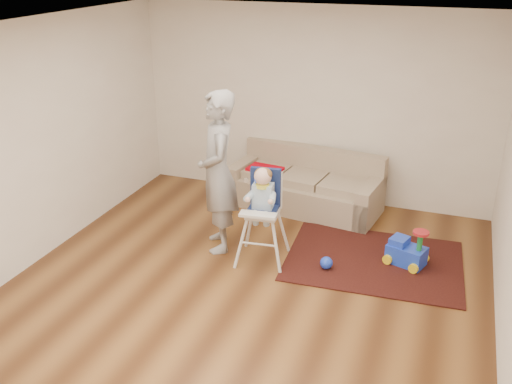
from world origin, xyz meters
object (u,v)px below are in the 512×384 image
(ride_on_toy, at_px, (407,246))
(toy_ball, at_px, (326,263))
(adult, at_px, (218,172))
(sofa, at_px, (305,181))
(high_chair, at_px, (263,217))
(side_table, at_px, (254,180))

(ride_on_toy, relative_size, toy_ball, 3.17)
(toy_ball, relative_size, adult, 0.07)
(ride_on_toy, height_order, adult, adult)
(adult, bearing_deg, ride_on_toy, 69.88)
(sofa, xyz_separation_m, high_chair, (-0.06, -1.56, 0.15))
(ride_on_toy, bearing_deg, adult, -152.90)
(ride_on_toy, distance_m, high_chair, 1.68)
(high_chair, relative_size, adult, 0.60)
(ride_on_toy, bearing_deg, side_table, 169.41)
(toy_ball, relative_size, high_chair, 0.13)
(sofa, xyz_separation_m, side_table, (-0.82, 0.21, -0.17))
(ride_on_toy, relative_size, high_chair, 0.40)
(ride_on_toy, xyz_separation_m, toy_ball, (-0.83, -0.43, -0.16))
(sofa, xyz_separation_m, adult, (-0.66, -1.43, 0.56))
(toy_ball, bearing_deg, side_table, 130.96)
(toy_ball, xyz_separation_m, adult, (-1.36, 0.11, 0.88))
(ride_on_toy, distance_m, adult, 2.32)
(high_chair, bearing_deg, ride_on_toy, 9.16)
(side_table, height_order, ride_on_toy, ride_on_toy)
(high_chair, bearing_deg, side_table, 106.57)
(sofa, xyz_separation_m, ride_on_toy, (1.52, -1.11, -0.15))
(ride_on_toy, relative_size, adult, 0.24)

